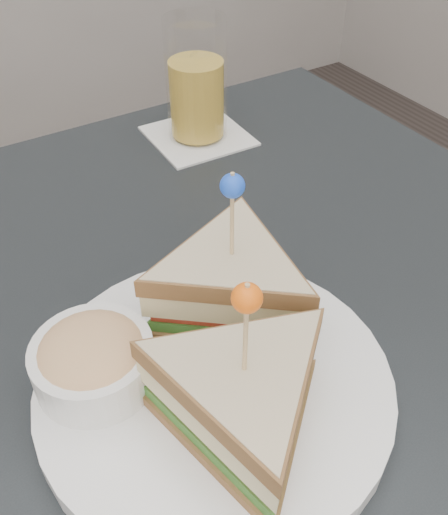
% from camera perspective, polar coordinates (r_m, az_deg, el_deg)
% --- Properties ---
extents(table, '(0.80, 0.80, 0.75)m').
position_cam_1_polar(table, '(0.59, -0.32, -10.14)').
color(table, black).
rests_on(table, ground).
extents(plate_meal, '(0.33, 0.33, 0.16)m').
position_cam_1_polar(plate_meal, '(0.44, -0.61, -9.17)').
color(plate_meal, white).
rests_on(plate_meal, table).
extents(drink_set, '(0.13, 0.13, 0.16)m').
position_cam_1_polar(drink_set, '(0.76, -2.75, 16.49)').
color(drink_set, white).
rests_on(drink_set, table).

